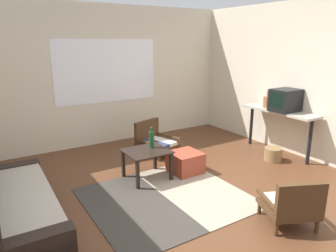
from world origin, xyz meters
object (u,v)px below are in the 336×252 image
(armchair_by_window, at_px, (154,140))
(coffee_table, at_px, (147,156))
(crt_television, at_px, (285,100))
(couch, at_px, (15,205))
(ottoman_orange, at_px, (185,162))
(console_shelf, at_px, (279,115))
(clay_vase, at_px, (269,101))
(glass_bottle, at_px, (152,139))
(armchair_striped_foreground, at_px, (292,205))
(wicker_basket, at_px, (273,154))

(armchair_by_window, bearing_deg, coffee_table, -125.40)
(coffee_table, xyz_separation_m, crt_television, (2.56, -0.39, 0.65))
(couch, xyz_separation_m, coffee_table, (1.84, 0.24, 0.14))
(ottoman_orange, bearing_deg, console_shelf, -5.39)
(armchair_by_window, bearing_deg, crt_television, -34.35)
(armchair_by_window, height_order, clay_vase, clay_vase)
(clay_vase, height_order, glass_bottle, clay_vase)
(couch, xyz_separation_m, armchair_by_window, (2.49, 1.15, 0.03))
(clay_vase, bearing_deg, console_shelf, -90.00)
(coffee_table, distance_m, console_shelf, 2.61)
(console_shelf, height_order, glass_bottle, console_shelf)
(coffee_table, bearing_deg, crt_television, -8.63)
(coffee_table, relative_size, glass_bottle, 2.03)
(armchair_by_window, bearing_deg, armchair_striped_foreground, -87.93)
(coffee_table, relative_size, console_shelf, 0.45)
(armchair_striped_foreground, distance_m, glass_bottle, 2.16)
(armchair_striped_foreground, relative_size, console_shelf, 0.51)
(armchair_by_window, relative_size, wicker_basket, 2.59)
(armchair_striped_foreground, bearing_deg, armchair_by_window, 92.07)
(couch, distance_m, ottoman_orange, 2.46)
(clay_vase, xyz_separation_m, wicker_basket, (-0.36, -0.49, -0.82))
(coffee_table, relative_size, armchair_striped_foreground, 0.89)
(coffee_table, xyz_separation_m, armchair_striped_foreground, (0.76, -1.97, -0.09))
(armchair_by_window, xyz_separation_m, glass_bottle, (-0.52, -0.84, 0.33))
(ottoman_orange, bearing_deg, coffee_table, 169.66)
(coffee_table, bearing_deg, clay_vase, -0.65)
(couch, bearing_deg, wicker_basket, -4.04)
(glass_bottle, height_order, wicker_basket, glass_bottle)
(clay_vase, height_order, wicker_basket, clay_vase)
(crt_television, bearing_deg, armchair_by_window, 145.65)
(armchair_by_window, bearing_deg, clay_vase, -26.31)
(coffee_table, relative_size, crt_television, 1.35)
(armchair_by_window, distance_m, ottoman_orange, 1.04)
(console_shelf, xyz_separation_m, glass_bottle, (-2.43, 0.38, -0.14))
(armchair_by_window, bearing_deg, wicker_basket, -42.89)
(coffee_table, height_order, clay_vase, clay_vase)
(crt_television, distance_m, wicker_basket, 0.98)
(couch, distance_m, glass_bottle, 2.03)
(ottoman_orange, relative_size, console_shelf, 0.33)
(glass_bottle, bearing_deg, crt_television, -10.93)
(ottoman_orange, height_order, wicker_basket, ottoman_orange)
(couch, relative_size, crt_television, 4.46)
(ottoman_orange, distance_m, console_shelf, 2.03)
(coffee_table, bearing_deg, ottoman_orange, -10.34)
(glass_bottle, bearing_deg, wicker_basket, -16.24)
(armchair_striped_foreground, xyz_separation_m, glass_bottle, (-0.62, 2.05, 0.31))
(couch, bearing_deg, armchair_by_window, 24.88)
(armchair_by_window, relative_size, armchair_striped_foreground, 1.07)
(console_shelf, bearing_deg, coffee_table, 173.40)
(couch, distance_m, crt_television, 4.47)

